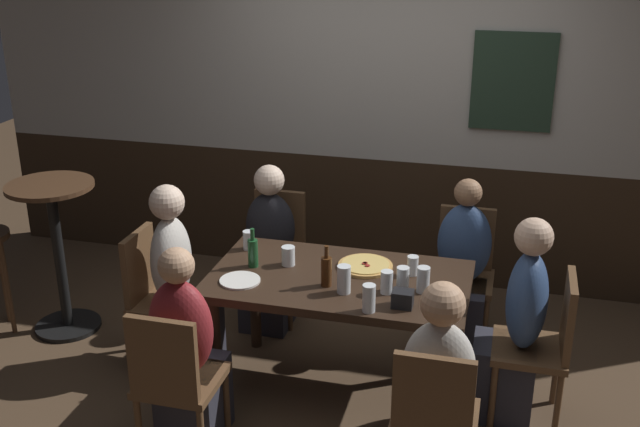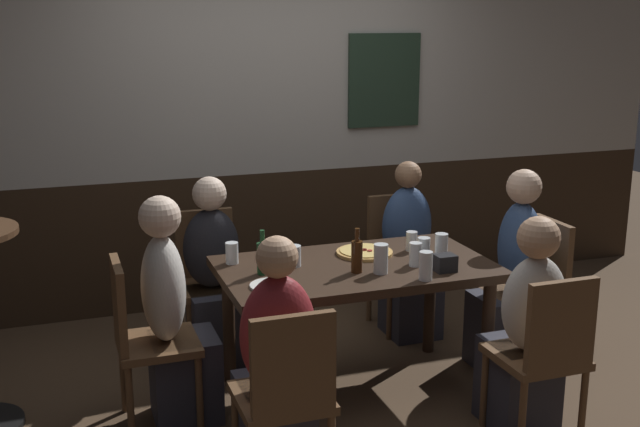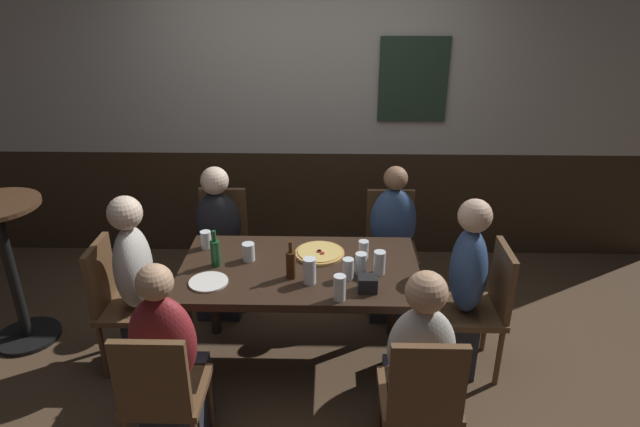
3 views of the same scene
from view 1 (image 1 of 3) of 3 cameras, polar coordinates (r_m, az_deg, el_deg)
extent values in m
plane|color=#4C3826|center=(4.69, 1.35, -12.94)|extent=(12.00, 12.00, 0.00)
cube|color=#332316|center=(5.91, 5.11, -0.29)|extent=(6.40, 0.10, 0.95)
cube|color=#B7B2A8|center=(5.57, 5.55, 12.26)|extent=(6.40, 0.10, 1.65)
cube|color=#233828|center=(5.47, 14.29, 9.56)|extent=(0.56, 0.03, 0.68)
cube|color=black|center=(4.33, 1.43, -5.08)|extent=(1.47, 0.84, 0.05)
cylinder|color=black|center=(4.40, -7.87, -10.33)|extent=(0.07, 0.07, 0.69)
cylinder|color=black|center=(4.14, 9.06, -12.63)|extent=(0.07, 0.07, 0.69)
cylinder|color=black|center=(4.95, -4.91, -6.40)|extent=(0.07, 0.07, 0.69)
cylinder|color=black|center=(4.72, 9.97, -8.14)|extent=(0.07, 0.07, 0.69)
cube|color=brown|center=(3.74, 8.61, -15.07)|extent=(0.40, 0.40, 0.04)
cube|color=brown|center=(3.46, 8.47, -13.66)|extent=(0.36, 0.04, 0.43)
cube|color=brown|center=(5.27, -3.55, -3.53)|extent=(0.40, 0.40, 0.04)
cube|color=brown|center=(5.34, -3.01, -0.45)|extent=(0.36, 0.04, 0.43)
cylinder|color=brown|center=(5.18, -2.27, -6.75)|extent=(0.04, 0.04, 0.41)
cylinder|color=brown|center=(5.28, -5.83, -6.28)|extent=(0.04, 0.04, 0.41)
cylinder|color=brown|center=(5.47, -1.24, -5.14)|extent=(0.04, 0.04, 0.41)
cylinder|color=brown|center=(5.56, -4.62, -4.73)|extent=(0.04, 0.04, 0.41)
cube|color=brown|center=(4.04, -10.38, -12.23)|extent=(0.40, 0.40, 0.04)
cube|color=brown|center=(3.78, -11.76, -10.66)|extent=(0.36, 0.04, 0.43)
cylinder|color=brown|center=(4.35, -11.32, -13.15)|extent=(0.04, 0.04, 0.41)
cylinder|color=brown|center=(4.23, -7.04, -13.96)|extent=(0.04, 0.04, 0.41)
cube|color=brown|center=(5.05, 10.61, -5.03)|extent=(0.40, 0.40, 0.04)
cube|color=brown|center=(5.12, 10.95, -1.80)|extent=(0.36, 0.04, 0.43)
cylinder|color=brown|center=(5.00, 12.23, -8.37)|extent=(0.04, 0.04, 0.41)
cylinder|color=brown|center=(5.01, 8.32, -7.98)|extent=(0.04, 0.04, 0.41)
cylinder|color=brown|center=(5.30, 12.44, -6.60)|extent=(0.04, 0.04, 0.41)
cylinder|color=brown|center=(5.31, 8.76, -6.24)|extent=(0.04, 0.04, 0.41)
cube|color=brown|center=(4.79, -11.30, -6.60)|extent=(0.40, 0.40, 0.04)
cube|color=brown|center=(4.76, -13.45, -3.79)|extent=(0.04, 0.36, 0.43)
cylinder|color=brown|center=(4.97, -8.48, -8.29)|extent=(0.04, 0.04, 0.41)
cylinder|color=brown|center=(4.70, -10.09, -10.23)|extent=(0.04, 0.04, 0.41)
cylinder|color=brown|center=(5.10, -12.04, -7.72)|extent=(0.04, 0.04, 0.41)
cylinder|color=brown|center=(4.84, -13.82, -9.56)|extent=(0.04, 0.04, 0.41)
cube|color=brown|center=(4.38, 15.43, -9.83)|extent=(0.40, 0.40, 0.04)
cube|color=brown|center=(4.28, 18.16, -7.32)|extent=(0.04, 0.36, 0.43)
cylinder|color=brown|center=(4.35, 12.84, -13.31)|extent=(0.04, 0.04, 0.41)
cylinder|color=brown|center=(4.63, 13.04, -10.97)|extent=(0.04, 0.04, 0.41)
cylinder|color=brown|center=(4.36, 17.41, -13.68)|extent=(0.04, 0.04, 0.41)
cylinder|color=brown|center=(4.65, 17.29, -11.33)|extent=(0.04, 0.04, 0.41)
ellipsoid|color=beige|center=(3.63, 8.91, -11.38)|extent=(0.34, 0.22, 0.48)
sphere|color=tan|center=(3.46, 9.22, -6.72)|extent=(0.21, 0.21, 0.21)
cube|color=#2D2D38|center=(5.25, -3.94, -6.13)|extent=(0.32, 0.34, 0.45)
ellipsoid|color=black|center=(5.13, -3.75, -1.03)|extent=(0.34, 0.22, 0.49)
sphere|color=beige|center=(5.01, -3.84, 2.52)|extent=(0.20, 0.20, 0.20)
cube|color=#2D2D38|center=(4.25, -9.45, -13.63)|extent=(0.32, 0.34, 0.45)
ellipsoid|color=maroon|center=(3.92, -10.41, -8.45)|extent=(0.34, 0.22, 0.53)
sphere|color=tan|center=(3.76, -10.75, -3.86)|extent=(0.18, 0.18, 0.18)
cube|color=#2D2D38|center=(5.03, 10.33, -7.76)|extent=(0.32, 0.34, 0.45)
ellipsoid|color=#334C7A|center=(4.90, 10.79, -2.23)|extent=(0.34, 0.22, 0.53)
sphere|color=#936B4C|center=(4.77, 11.07, 1.56)|extent=(0.17, 0.17, 0.17)
cube|color=#2D2D38|center=(4.84, -9.72, -8.96)|extent=(0.34, 0.32, 0.45)
ellipsoid|color=beige|center=(4.65, -11.11, -3.44)|extent=(0.22, 0.34, 0.55)
sphere|color=beige|center=(4.51, -11.44, 0.84)|extent=(0.21, 0.21, 0.21)
cube|color=#2D2D38|center=(4.48, 13.48, -11.93)|extent=(0.34, 0.32, 0.45)
ellipsoid|color=#334C7A|center=(4.23, 15.28, -6.31)|extent=(0.22, 0.34, 0.56)
sphere|color=#DBB293|center=(4.08, 15.77, -1.70)|extent=(0.20, 0.20, 0.20)
cylinder|color=tan|center=(4.43, 3.43, -3.95)|extent=(0.32, 0.32, 0.02)
cylinder|color=#DBB760|center=(4.43, 3.43, -3.81)|extent=(0.28, 0.28, 0.01)
cylinder|color=maroon|center=(4.43, 3.42, -3.72)|extent=(0.03, 0.03, 0.00)
cylinder|color=maroon|center=(4.39, 3.59, -3.92)|extent=(0.03, 0.03, 0.00)
cylinder|color=maroon|center=(4.42, 3.36, -3.76)|extent=(0.03, 0.03, 0.00)
cylinder|color=silver|center=(4.17, 6.23, -4.89)|extent=(0.07, 0.07, 0.13)
cylinder|color=gold|center=(4.17, 6.22, -5.12)|extent=(0.06, 0.06, 0.10)
cylinder|color=silver|center=(4.44, -2.40, -3.20)|extent=(0.08, 0.08, 0.11)
cylinder|color=#331E14|center=(4.46, -2.39, -3.61)|extent=(0.07, 0.07, 0.04)
cylinder|color=silver|center=(4.35, 6.98, -3.90)|extent=(0.06, 0.06, 0.11)
cylinder|color=#C6842D|center=(4.36, 6.97, -4.05)|extent=(0.06, 0.06, 0.09)
cylinder|color=silver|center=(4.67, -5.38, -2.00)|extent=(0.07, 0.07, 0.12)
cylinder|color=#331E14|center=(4.68, -5.37, -2.37)|extent=(0.06, 0.06, 0.05)
cylinder|color=silver|center=(4.13, 5.03, -5.16)|extent=(0.07, 0.07, 0.13)
cylinder|color=silver|center=(4.14, 5.01, -5.62)|extent=(0.06, 0.06, 0.06)
cylinder|color=silver|center=(3.93, 3.69, -6.37)|extent=(0.07, 0.07, 0.15)
cylinder|color=gold|center=(3.94, 3.69, -6.61)|extent=(0.06, 0.06, 0.11)
cylinder|color=silver|center=(4.11, 1.81, -4.96)|extent=(0.08, 0.08, 0.16)
cylinder|color=#C6842D|center=(4.12, 1.80, -5.32)|extent=(0.07, 0.07, 0.10)
cylinder|color=silver|center=(4.16, 7.76, -4.94)|extent=(0.07, 0.07, 0.15)
cylinder|color=#331E14|center=(4.17, 7.74, -5.31)|extent=(0.06, 0.06, 0.09)
cylinder|color=#194723|center=(4.42, -5.06, -2.99)|extent=(0.06, 0.06, 0.17)
cylinder|color=#194723|center=(4.38, -5.11, -1.58)|extent=(0.03, 0.03, 0.07)
cylinder|color=#42230F|center=(4.18, 0.48, -4.40)|extent=(0.06, 0.06, 0.17)
cylinder|color=#42230F|center=(4.13, 0.48, -2.90)|extent=(0.03, 0.03, 0.07)
cylinder|color=white|center=(4.28, -6.03, -5.03)|extent=(0.23, 0.23, 0.01)
cube|color=black|center=(4.00, 6.22, -6.39)|extent=(0.11, 0.09, 0.09)
cylinder|color=black|center=(5.57, -18.36, -7.99)|extent=(0.44, 0.44, 0.03)
cylinder|color=black|center=(5.35, -18.99, -3.20)|extent=(0.07, 0.07, 0.99)
cylinder|color=#472D1C|center=(5.17, -19.65, 1.96)|extent=(0.56, 0.56, 0.03)
cylinder|color=#513521|center=(5.50, -22.41, -5.16)|extent=(0.03, 0.03, 0.68)
cylinder|color=#513521|center=(5.66, -22.70, -4.43)|extent=(0.03, 0.03, 0.68)
camera|label=2|loc=(2.46, -70.97, -7.46)|focal=44.00mm
camera|label=3|loc=(1.09, -25.09, 9.03)|focal=30.98mm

